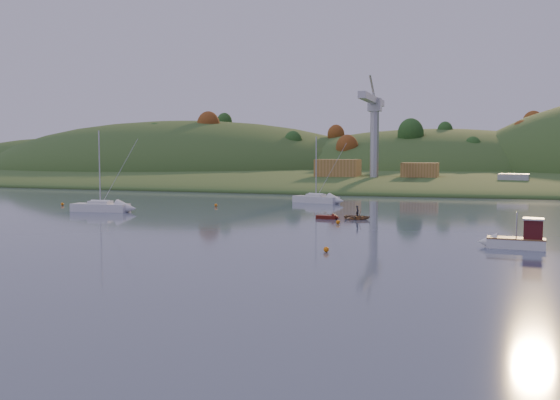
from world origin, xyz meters
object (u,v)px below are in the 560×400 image
(red_tender, at_px, (331,217))
(fishing_boat, at_px, (512,239))
(sailboat_far, at_px, (316,199))
(canoe, at_px, (357,217))
(sailboat_near, at_px, (100,207))

(red_tender, bearing_deg, fishing_boat, -32.64)
(sailboat_far, distance_m, red_tender, 27.36)
(fishing_boat, height_order, sailboat_far, sailboat_far)
(canoe, bearing_deg, fishing_boat, -136.18)
(sailboat_far, bearing_deg, red_tender, -53.11)
(fishing_boat, distance_m, sailboat_far, 55.31)
(sailboat_near, relative_size, red_tender, 3.60)
(red_tender, bearing_deg, canoe, 19.81)
(fishing_boat, height_order, canoe, fishing_boat)
(sailboat_far, height_order, red_tender, sailboat_far)
(sailboat_far, xyz_separation_m, red_tender, (8.88, -25.87, -0.53))
(fishing_boat, height_order, red_tender, fishing_boat)
(canoe, bearing_deg, sailboat_far, 27.78)
(sailboat_far, relative_size, canoe, 3.35)
(sailboat_near, height_order, canoe, sailboat_near)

